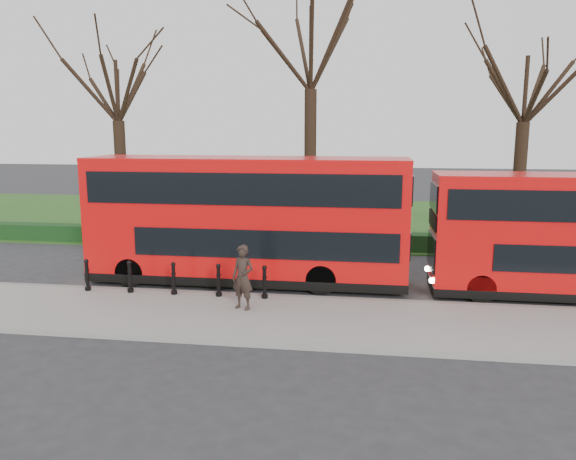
# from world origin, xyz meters

# --- Properties ---
(ground) EXTENTS (120.00, 120.00, 0.00)m
(ground) POSITION_xyz_m (0.00, 0.00, 0.00)
(ground) COLOR #28282B
(ground) RESTS_ON ground
(pavement) EXTENTS (60.00, 4.00, 0.15)m
(pavement) POSITION_xyz_m (0.00, -3.00, 0.07)
(pavement) COLOR gray
(pavement) RESTS_ON ground
(kerb) EXTENTS (60.00, 0.25, 0.16)m
(kerb) POSITION_xyz_m (0.00, -1.00, 0.07)
(kerb) COLOR slate
(kerb) RESTS_ON ground
(grass_verge) EXTENTS (60.00, 18.00, 0.06)m
(grass_verge) POSITION_xyz_m (0.00, 15.00, 0.03)
(grass_verge) COLOR #254717
(grass_verge) RESTS_ON ground
(hedge) EXTENTS (60.00, 0.90, 0.80)m
(hedge) POSITION_xyz_m (0.00, 6.80, 0.40)
(hedge) COLOR black
(hedge) RESTS_ON ground
(yellow_line_outer) EXTENTS (60.00, 0.10, 0.01)m
(yellow_line_outer) POSITION_xyz_m (0.00, -0.70, 0.01)
(yellow_line_outer) COLOR yellow
(yellow_line_outer) RESTS_ON ground
(yellow_line_inner) EXTENTS (60.00, 0.10, 0.01)m
(yellow_line_inner) POSITION_xyz_m (0.00, -0.50, 0.01)
(yellow_line_inner) COLOR yellow
(yellow_line_inner) RESTS_ON ground
(tree_left) EXTENTS (6.70, 6.70, 10.48)m
(tree_left) POSITION_xyz_m (-8.00, 10.00, 7.61)
(tree_left) COLOR black
(tree_left) RESTS_ON ground
(tree_mid) EXTENTS (8.44, 8.44, 13.18)m
(tree_mid) POSITION_xyz_m (2.00, 10.00, 9.59)
(tree_mid) COLOR black
(tree_mid) RESTS_ON ground
(tree_right) EXTENTS (6.60, 6.60, 10.31)m
(tree_right) POSITION_xyz_m (12.00, 10.00, 7.49)
(tree_right) COLOR black
(tree_right) RESTS_ON ground
(bollard_row) EXTENTS (6.06, 0.15, 1.00)m
(bollard_row) POSITION_xyz_m (-1.15, -1.35, 0.65)
(bollard_row) COLOR black
(bollard_row) RESTS_ON pavement
(bus_lead) EXTENTS (11.08, 2.54, 4.41)m
(bus_lead) POSITION_xyz_m (0.77, 0.89, 2.22)
(bus_lead) COLOR red
(bus_lead) RESTS_ON ground
(pedestrian) EXTENTS (0.81, 0.67, 1.92)m
(pedestrian) POSITION_xyz_m (1.37, -2.47, 1.11)
(pedestrian) COLOR black
(pedestrian) RESTS_ON pavement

